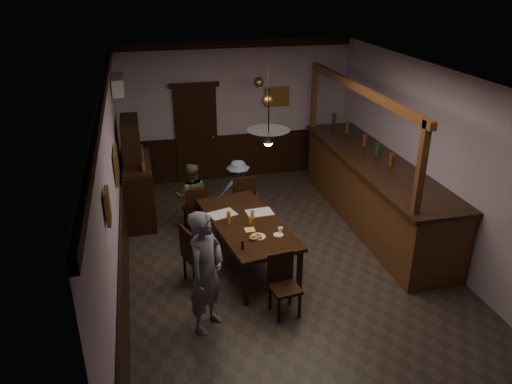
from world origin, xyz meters
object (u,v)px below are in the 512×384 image
object	(u,v)px
sideboard	(137,180)
pendant_iron	(268,138)
chair_far_right	(243,198)
person_seated_right	(238,190)
coffee_cup	(280,230)
pendant_brass_far	(259,82)
pendant_brass_mid	(267,100)
chair_far_left	(196,208)
dining_table	(247,225)
bar_counter	(374,190)
soda_can	(251,220)
chair_side	(194,253)
person_standing	(206,272)
person_seated_left	(192,196)
chair_near	(283,281)

from	to	relation	value
sideboard	pendant_iron	xyz separation A→B (m)	(1.75, -2.83, 1.58)
chair_far_right	person_seated_right	size ratio (longest dim) A/B	0.85
coffee_cup	pendant_brass_far	distance (m)	3.66
coffee_cup	pendant_brass_mid	bearing A→B (deg)	72.51
chair_far_left	dining_table	bearing A→B (deg)	110.84
bar_counter	pendant_iron	xyz separation A→B (m)	(-2.45, -1.66, 1.71)
pendant_brass_mid	soda_can	bearing A→B (deg)	-113.43
sideboard	pendant_brass_far	distance (m)	3.04
chair_side	person_standing	distance (m)	1.09
chair_far_left	chair_far_right	world-z (taller)	chair_far_right
dining_table	pendant_brass_mid	world-z (taller)	pendant_brass_mid
chair_far_left	coffee_cup	xyz separation A→B (m)	(1.07, -1.65, 0.31)
dining_table	person_standing	world-z (taller)	person_standing
coffee_cup	chair_side	bearing A→B (deg)	166.37
chair_side	person_standing	xyz separation A→B (m)	(0.05, -1.04, 0.32)
person_standing	person_seated_right	distance (m)	3.19
chair_far_left	coffee_cup	bearing A→B (deg)	115.13
chair_side	soda_can	size ratio (longest dim) A/B	7.94
dining_table	coffee_cup	bearing A→B (deg)	-47.59
person_seated_left	sideboard	size ratio (longest dim) A/B	0.63
pendant_iron	chair_near	bearing A→B (deg)	-80.49
sideboard	pendant_brass_far	bearing A→B (deg)	17.82
sideboard	soda_can	bearing A→B (deg)	-51.95
dining_table	bar_counter	size ratio (longest dim) A/B	0.51
person_standing	person_seated_left	distance (m)	2.87
bar_counter	pendant_brass_mid	xyz separation A→B (m)	(-1.89, 0.53, 1.65)
person_seated_left	bar_counter	distance (m)	3.33
chair_far_right	bar_counter	distance (m)	2.39
bar_counter	pendant_brass_far	size ratio (longest dim) A/B	5.70
person_seated_right	coffee_cup	world-z (taller)	person_seated_right
chair_near	chair_far_left	bearing A→B (deg)	101.64
chair_far_right	soda_can	bearing A→B (deg)	79.57
chair_far_right	pendant_iron	xyz separation A→B (m)	(-0.10, -2.11, 1.82)
bar_counter	pendant_brass_far	distance (m)	3.08
person_seated_right	pendant_iron	size ratio (longest dim) A/B	1.55
coffee_cup	sideboard	world-z (taller)	sideboard
dining_table	person_seated_right	world-z (taller)	person_seated_right
person_seated_right	chair_far_left	bearing A→B (deg)	31.51
person_seated_right	pendant_brass_mid	distance (m)	1.80
chair_far_left	pendant_brass_mid	distance (m)	2.26
person_standing	coffee_cup	distance (m)	1.57
pendant_iron	pendant_brass_far	bearing A→B (deg)	78.23
chair_far_right	sideboard	bearing A→B (deg)	-24.15
chair_near	chair_far_right	bearing A→B (deg)	82.16
chair_near	sideboard	xyz separation A→B (m)	(-1.84, 3.35, 0.30)
person_standing	bar_counter	world-z (taller)	bar_counter
chair_near	chair_side	distance (m)	1.45
chair_side	person_seated_left	bearing A→B (deg)	-24.79
chair_far_left	soda_can	size ratio (longest dim) A/B	7.48
pendant_brass_far	person_seated_right	bearing A→B (deg)	-119.00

